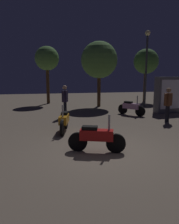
{
  "coord_description": "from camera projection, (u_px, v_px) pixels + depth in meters",
  "views": [
    {
      "loc": [
        -1.62,
        -5.56,
        2.19
      ],
      "look_at": [
        -0.25,
        1.02,
        1.0
      ],
      "focal_mm": 33.37,
      "sensor_mm": 36.0,
      "label": 1
    }
  ],
  "objects": [
    {
      "name": "motorcycle_orange_parked_right",
      "position": [
        64.0,
        121.0,
        8.11
      ],
      "size": [
        0.5,
        1.64,
        1.11
      ],
      "rotation": [
        0.0,
        0.0,
        4.49
      ],
      "color": "black",
      "rests_on": "ground_plane"
    },
    {
      "name": "person_rider_beside",
      "position": [
        65.0,
        98.0,
        10.85
      ],
      "size": [
        0.35,
        0.65,
        1.67
      ],
      "rotation": [
        0.0,
        0.0,
        2.78
      ],
      "color": "black",
      "rests_on": "ground_plane"
    },
    {
      "name": "ground_plane",
      "position": [
        105.0,
        151.0,
        6.06
      ],
      "size": [
        40.0,
        40.0,
        0.0
      ],
      "primitive_type": "plane",
      "color": "#756656"
    },
    {
      "name": "streetlamp_near",
      "position": [
        147.0,
        59.0,
        14.18
      ],
      "size": [
        0.36,
        0.36,
        5.15
      ],
      "color": "#38383D",
      "rests_on": "ground_plane"
    },
    {
      "name": "tree_center_bg",
      "position": [
        99.0,
        60.0,
        14.3
      ],
      "size": [
        2.51,
        2.51,
        4.48
      ],
      "color": "#4C331E",
      "rests_on": "ground_plane"
    },
    {
      "name": "person_bystander_far",
      "position": [
        168.0,
        102.0,
        9.72
      ],
      "size": [
        0.61,
        0.43,
        1.62
      ],
      "rotation": [
        0.0,
        0.0,
        2.13
      ],
      "color": "black",
      "rests_on": "ground_plane"
    },
    {
      "name": "tree_right_bg",
      "position": [
        47.0,
        59.0,
        15.77
      ],
      "size": [
        1.81,
        1.81,
        4.36
      ],
      "color": "#4C331E",
      "rests_on": "ground_plane"
    },
    {
      "name": "kiosk_billboard",
      "position": [
        168.0,
        95.0,
        12.25
      ],
      "size": [
        1.65,
        0.72,
        2.1
      ],
      "rotation": [
        0.0,
        0.0,
        3.27
      ],
      "color": "#595960",
      "rests_on": "ground_plane"
    },
    {
      "name": "motorcycle_pink_parked_left",
      "position": [
        131.0,
        107.0,
        11.5
      ],
      "size": [
        1.08,
        1.39,
        1.11
      ],
      "rotation": [
        0.0,
        0.0,
        5.36
      ],
      "color": "black",
      "rests_on": "ground_plane"
    },
    {
      "name": "tree_left_bg",
      "position": [
        146.0,
        62.0,
        17.09
      ],
      "size": [
        2.02,
        2.02,
        4.32
      ],
      "color": "#4C331E",
      "rests_on": "ground_plane"
    },
    {
      "name": "motorcycle_red_foreground",
      "position": [
        96.0,
        137.0,
        5.95
      ],
      "size": [
        1.6,
        0.63,
        1.11
      ],
      "rotation": [
        0.0,
        0.0,
        -0.33
      ],
      "color": "black",
      "rests_on": "ground_plane"
    }
  ]
}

